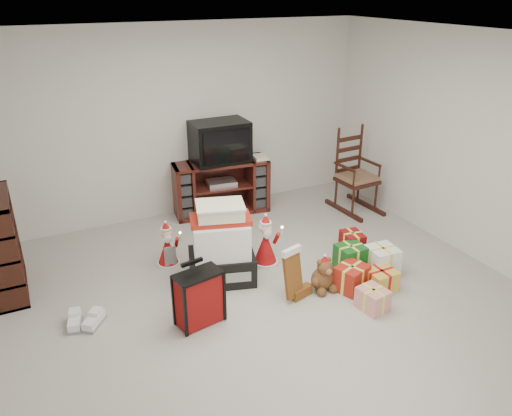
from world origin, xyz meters
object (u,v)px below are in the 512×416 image
at_px(gift_pile, 221,248).
at_px(mrs_claus_figurine, 167,249).
at_px(sneaker_pair, 84,321).
at_px(teddy_bear, 323,276).
at_px(tv_stand, 221,187).
at_px(crt_television, 219,141).
at_px(red_suitcase, 199,298).
at_px(gift_cluster, 364,270).
at_px(santa_figurine, 265,245).
at_px(bookshelf, 3,247).
at_px(rocking_chair, 354,181).

xyz_separation_m(gift_pile, mrs_claus_figurine, (-0.43, 0.54, -0.17)).
bearing_deg(mrs_claus_figurine, gift_pile, -51.40).
bearing_deg(sneaker_pair, teddy_bear, 11.15).
distance_m(mrs_claus_figurine, sneaker_pair, 1.27).
height_order(teddy_bear, mrs_claus_figurine, mrs_claus_figurine).
xyz_separation_m(tv_stand, crt_television, (0.01, 0.02, 0.64)).
bearing_deg(gift_pile, mrs_claus_figurine, 145.08).
height_order(mrs_claus_figurine, sneaker_pair, mrs_claus_figurine).
bearing_deg(red_suitcase, gift_cluster, -13.52).
bearing_deg(santa_figurine, crt_television, 85.94).
relative_size(tv_stand, teddy_bear, 3.70).
bearing_deg(mrs_claus_figurine, red_suitcase, -92.34).
bearing_deg(tv_stand, santa_figurine, -86.04).
distance_m(bookshelf, rocking_chair, 4.42).
bearing_deg(red_suitcase, rocking_chair, 17.70).
height_order(santa_figurine, crt_television, crt_television).
height_order(rocking_chair, mrs_claus_figurine, rocking_chair).
bearing_deg(mrs_claus_figurine, sneaker_pair, -144.69).
height_order(gift_pile, gift_cluster, gift_pile).
height_order(tv_stand, bookshelf, bookshelf).
distance_m(bookshelf, crt_television, 2.89).
relative_size(bookshelf, teddy_bear, 2.92).
distance_m(gift_pile, teddy_bear, 1.09).
relative_size(bookshelf, red_suitcase, 1.68).
xyz_separation_m(teddy_bear, santa_figurine, (-0.29, 0.73, 0.07)).
distance_m(rocking_chair, gift_cluster, 1.95).
bearing_deg(teddy_bear, rocking_chair, 45.83).
relative_size(mrs_claus_figurine, gift_cluster, 0.48).
bearing_deg(gift_cluster, bookshelf, 156.46).
xyz_separation_m(tv_stand, teddy_bear, (0.19, -2.27, -0.21)).
bearing_deg(teddy_bear, gift_cluster, -7.48).
relative_size(santa_figurine, gift_cluster, 0.54).
distance_m(tv_stand, gift_pile, 1.76).
bearing_deg(sneaker_pair, gift_cluster, 11.78).
bearing_deg(gift_cluster, gift_pile, 152.07).
distance_m(bookshelf, santa_figurine, 2.70).
height_order(tv_stand, crt_television, crt_television).
bearing_deg(gift_cluster, mrs_claus_figurine, 144.76).
bearing_deg(crt_television, gift_cluster, -73.09).
bearing_deg(rocking_chair, crt_television, 153.29).
height_order(bookshelf, rocking_chair, rocking_chair).
bearing_deg(red_suitcase, mrs_claus_figurine, 77.11).
relative_size(rocking_chair, teddy_bear, 3.33).
distance_m(tv_stand, santa_figurine, 1.55).
bearing_deg(crt_television, tv_stand, -105.01).
bearing_deg(mrs_claus_figurine, santa_figurine, -24.81).
relative_size(rocking_chair, gift_pile, 1.40).
relative_size(santa_figurine, sneaker_pair, 1.58).
bearing_deg(gift_cluster, sneaker_pair, 169.45).
relative_size(santa_figurine, mrs_claus_figurine, 1.13).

